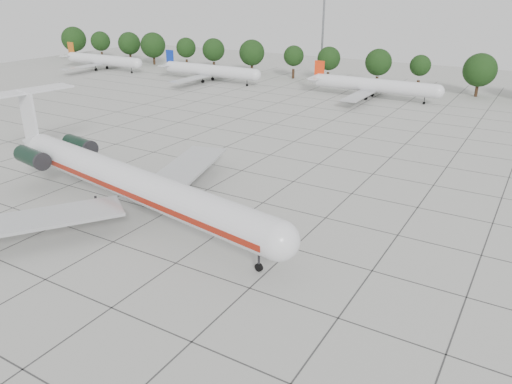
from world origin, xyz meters
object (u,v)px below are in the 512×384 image
bg_airliner_c (373,86)px  floodlight_mast (323,22)px  main_airliner (120,178)px  bg_airliner_a (103,60)px  bg_airliner_b (210,71)px

bg_airliner_c → floodlight_mast: floodlight_mast is taller
main_airliner → bg_airliner_a: main_airliner is taller
bg_airliner_b → bg_airliner_c: bearing=2.5°
main_airliner → floodlight_mast: floodlight_mast is taller
main_airliner → floodlight_mast: (-17.29, 93.83, 10.39)m
main_airliner → bg_airliner_c: 72.79m
bg_airliner_b → bg_airliner_c: (43.40, 1.90, 0.00)m
bg_airliner_a → bg_airliner_b: same height
bg_airliner_a → bg_airliner_b: (38.96, 0.37, 0.00)m
main_airliner → bg_airliner_c: bearing=95.9°
main_airliner → floodlight_mast: size_ratio=1.84×
bg_airliner_b → floodlight_mast: size_ratio=1.11×
bg_airliner_b → floodlight_mast: bearing=47.3°
bg_airliner_c → main_airliner: bearing=-93.8°
floodlight_mast → bg_airliner_c: bearing=-43.8°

